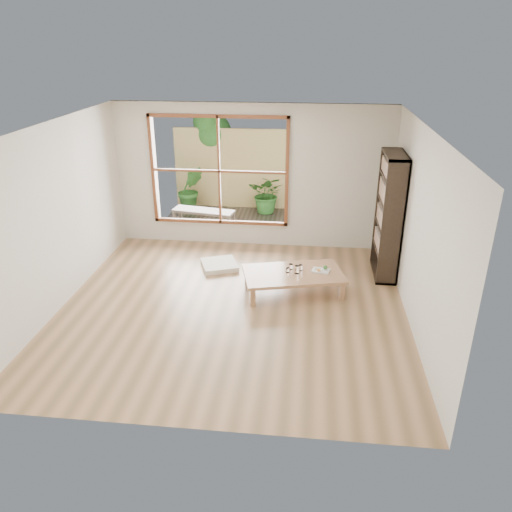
{
  "coord_description": "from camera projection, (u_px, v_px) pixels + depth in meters",
  "views": [
    {
      "loc": [
        1.04,
        -6.31,
        3.67
      ],
      "look_at": [
        0.27,
        0.64,
        0.55
      ],
      "focal_mm": 35.0,
      "sensor_mm": 36.0,
      "label": 1
    }
  ],
  "objects": [
    {
      "name": "ground",
      "position": [
        233.0,
        307.0,
        7.33
      ],
      "size": [
        5.0,
        5.0,
        0.0
      ],
      "primitive_type": "plane",
      "color": "tan",
      "rests_on": "ground"
    },
    {
      "name": "low_table",
      "position": [
        293.0,
        275.0,
        7.65
      ],
      "size": [
        1.66,
        1.18,
        0.33
      ],
      "rotation": [
        0.0,
        0.0,
        0.25
      ],
      "color": "#A3714F",
      "rests_on": "ground"
    },
    {
      "name": "floor_cushion",
      "position": [
        219.0,
        265.0,
        8.56
      ],
      "size": [
        0.74,
        0.74,
        0.08
      ],
      "primitive_type": "cube",
      "rotation": [
        0.0,
        0.0,
        0.37
      ],
      "color": "white",
      "rests_on": "ground"
    },
    {
      "name": "bookshelf",
      "position": [
        389.0,
        216.0,
        7.95
      ],
      "size": [
        0.32,
        0.91,
        2.02
      ],
      "primitive_type": "cube",
      "color": "#2E2319",
      "rests_on": "ground"
    },
    {
      "name": "glass_tall",
      "position": [
        297.0,
        270.0,
        7.58
      ],
      "size": [
        0.07,
        0.07,
        0.13
      ],
      "primitive_type": "cylinder",
      "color": "silver",
      "rests_on": "low_table"
    },
    {
      "name": "glass_mid",
      "position": [
        301.0,
        268.0,
        7.69
      ],
      "size": [
        0.06,
        0.06,
        0.09
      ],
      "primitive_type": "cylinder",
      "color": "silver",
      "rests_on": "low_table"
    },
    {
      "name": "glass_short",
      "position": [
        291.0,
        267.0,
        7.72
      ],
      "size": [
        0.07,
        0.07,
        0.09
      ],
      "primitive_type": "cylinder",
      "color": "silver",
      "rests_on": "low_table"
    },
    {
      "name": "glass_small",
      "position": [
        288.0,
        270.0,
        7.63
      ],
      "size": [
        0.06,
        0.06,
        0.07
      ],
      "primitive_type": "cylinder",
      "color": "silver",
      "rests_on": "low_table"
    },
    {
      "name": "food_tray",
      "position": [
        322.0,
        270.0,
        7.68
      ],
      "size": [
        0.3,
        0.24,
        0.08
      ],
      "rotation": [
        0.0,
        0.0,
        -0.23
      ],
      "color": "white",
      "rests_on": "low_table"
    },
    {
      "name": "deck",
      "position": [
        231.0,
        222.0,
        10.62
      ],
      "size": [
        2.8,
        2.0,
        0.05
      ],
      "primitive_type": "cube",
      "color": "#3B322B",
      "rests_on": "ground"
    },
    {
      "name": "garden_bench",
      "position": [
        204.0,
        213.0,
        10.09
      ],
      "size": [
        1.29,
        0.58,
        0.4
      ],
      "rotation": [
        0.0,
        0.0,
        -0.18
      ],
      "color": "#2E2319",
      "rests_on": "deck"
    },
    {
      "name": "bamboo_fence",
      "position": [
        237.0,
        169.0,
        11.16
      ],
      "size": [
        2.8,
        0.06,
        1.8
      ],
      "primitive_type": "cube",
      "color": "tan",
      "rests_on": "ground"
    },
    {
      "name": "shrub_right",
      "position": [
        268.0,
        194.0,
        10.96
      ],
      "size": [
        0.86,
        0.78,
        0.86
      ],
      "primitive_type": "imported",
      "rotation": [
        0.0,
        0.0,
        -0.15
      ],
      "color": "#2B6926",
      "rests_on": "deck"
    },
    {
      "name": "shrub_left",
      "position": [
        191.0,
        189.0,
        10.97
      ],
      "size": [
        0.7,
        0.63,
        1.03
      ],
      "primitive_type": "imported",
      "rotation": [
        0.0,
        0.0,
        0.37
      ],
      "color": "#2B6926",
      "rests_on": "deck"
    },
    {
      "name": "garden_tree",
      "position": [
        208.0,
        133.0,
        11.21
      ],
      "size": [
        1.04,
        0.85,
        2.22
      ],
      "color": "#4C3D2D",
      "rests_on": "ground"
    }
  ]
}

